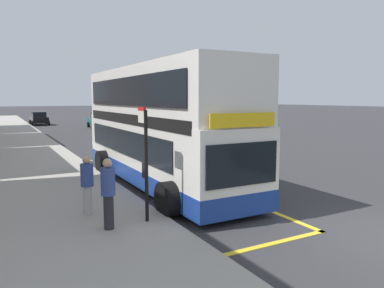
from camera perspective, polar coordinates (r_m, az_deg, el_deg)
The scene contains 10 objects.
ground_plane at distance 38.08m, azimuth -16.39°, elevation 1.90°, with size 260.00×260.00×0.00m, color #333335.
pavement_near at distance 37.25m, azimuth -26.97°, elevation 1.42°, with size 6.00×76.00×0.14m, color #A39E93.
double_decker_bus at distance 13.95m, azimuth -5.28°, elevation 2.16°, with size 3.20×10.76×4.40m.
bus_bay_markings at distance 14.23m, azimuth -5.10°, elevation -6.14°, with size 3.09×13.39×0.01m.
bus_stop_sign at distance 9.33m, azimuth -7.29°, elevation -1.81°, with size 0.09×0.51×2.90m.
parked_car_teal_kerbside at distance 42.19m, azimuth -14.17°, elevation 3.54°, with size 2.09×4.20×1.62m.
parked_car_black_behind at distance 48.93m, azimuth -22.65°, elevation 3.67°, with size 2.09×4.20×1.62m.
parked_car_teal_ahead at distance 36.00m, azimuth -10.78°, elevation 3.06°, with size 2.09×4.20×1.62m.
pedestrian_waiting_near_sign at distance 10.32m, azimuth -15.95°, elevation -5.83°, with size 0.34×0.34×1.59m.
pedestrian_further_back at distance 9.01m, azimuth -12.88°, elevation -7.11°, with size 0.34×0.34×1.72m.
Camera 1 is at (-7.94, -5.10, 3.26)m, focal length 34.37 mm.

